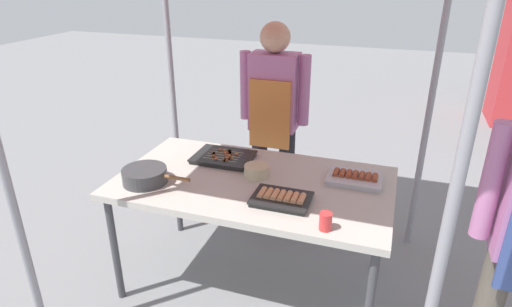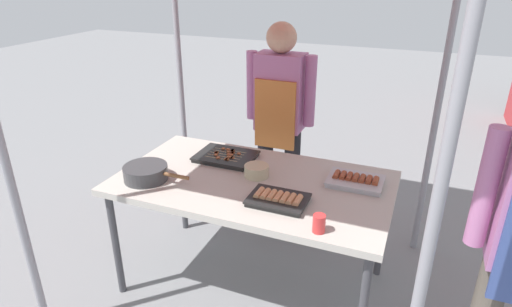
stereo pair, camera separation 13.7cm
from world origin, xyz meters
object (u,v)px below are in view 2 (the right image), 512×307
Objects in this scene: condiment_bowl at (256,171)px; drink_cup_near_edge at (319,223)px; cooking_wok at (146,172)px; stall_table at (253,188)px; tray_grilled_sausages at (278,199)px; tray_pork_links at (355,181)px; tray_meat_skewers at (226,157)px; vendor_woman at (280,112)px.

drink_cup_near_edge is (0.50, -0.43, 0.01)m from condiment_bowl.
drink_cup_near_edge is (1.07, -0.15, -0.00)m from cooking_wok.
drink_cup_near_edge is at bearing -7.82° from cooking_wok.
tray_grilled_sausages is (0.22, -0.19, 0.07)m from stall_table.
tray_pork_links is at bearing 47.41° from tray_grilled_sausages.
stall_table is 5.16× the size of tray_grilled_sausages.
condiment_bowl is at bearing 94.19° from stall_table.
stall_table is 10.92× the size of condiment_bowl.
tray_pork_links is at bearing 82.40° from drink_cup_near_edge.
condiment_bowl is (-0.23, 0.25, 0.01)m from tray_grilled_sausages.
condiment_bowl reaches higher than tray_pork_links.
tray_meat_skewers is (-0.28, 0.21, 0.07)m from stall_table.
tray_meat_skewers is (-0.50, 0.40, -0.00)m from tray_grilled_sausages.
cooking_wok is at bearing -160.62° from tray_pork_links.
tray_grilled_sausages is 0.83× the size of tray_meat_skewers.
tray_pork_links is at bearing 138.35° from vendor_woman.
stall_table is 0.63m from cooking_wok.
cooking_wok reaches higher than condiment_bowl.
drink_cup_near_edge reaches higher than stall_table.
tray_pork_links is 0.58m from condiment_bowl.
tray_meat_skewers is 0.96m from drink_cup_near_edge.
cooking_wok is at bearing -158.78° from stall_table.
cooking_wok reaches higher than tray_grilled_sausages.
condiment_bowl is (-0.57, -0.12, 0.01)m from tray_pork_links.
tray_meat_skewers is 0.90× the size of cooking_wok.
vendor_woman reaches higher than tray_pork_links.
cooking_wok is 0.64m from condiment_bowl.
stall_table is 3.84× the size of cooking_wok.
stall_table is 0.60m from tray_pork_links.
condiment_bowl is (-0.00, 0.06, 0.09)m from stall_table.
condiment_bowl reaches higher than tray_grilled_sausages.
drink_cup_near_edge reaches higher than cooking_wok.
tray_grilled_sausages is at bearing 145.97° from drink_cup_near_edge.
tray_grilled_sausages is at bearing 108.92° from vendor_woman.
tray_grilled_sausages and tray_pork_links have the same top height.
stall_table is 0.35m from tray_meat_skewers.
stall_table is 0.10m from condiment_bowl.
drink_cup_near_edge is at bearing -37.22° from stall_table.
tray_grilled_sausages is at bearing -47.68° from condiment_bowl.
stall_table is at bearing 97.90° from vendor_woman.
cooking_wok reaches higher than tray_pork_links.
stall_table is 0.31m from tray_grilled_sausages.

